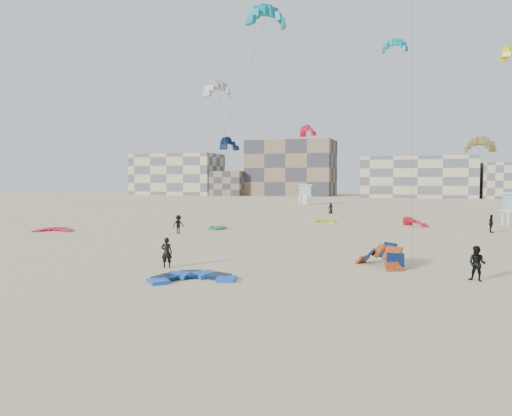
% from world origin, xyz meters
% --- Properties ---
extents(ground, '(320.00, 320.00, 0.00)m').
position_xyz_m(ground, '(0.00, 0.00, 0.00)').
color(ground, '#C6B685').
rests_on(ground, ground).
extents(kite_ground_blue, '(5.80, 5.88, 0.75)m').
position_xyz_m(kite_ground_blue, '(1.29, -1.30, 0.00)').
color(kite_ground_blue, '#0D48F8').
rests_on(kite_ground_blue, ground).
extents(kite_ground_orange, '(4.99, 4.99, 3.58)m').
position_xyz_m(kite_ground_orange, '(10.46, 6.28, 0.00)').
color(kite_ground_orange, '#D6561E').
rests_on(kite_ground_orange, ground).
extents(kite_ground_red, '(4.86, 5.01, 1.06)m').
position_xyz_m(kite_ground_red, '(-23.61, 16.55, 0.00)').
color(kite_ground_red, red).
rests_on(kite_ground_red, ground).
extents(kite_ground_green, '(4.15, 4.04, 0.58)m').
position_xyz_m(kite_ground_green, '(-8.77, 24.71, 0.00)').
color(kite_ground_green, '#21862B').
rests_on(kite_ground_green, ground).
extents(kite_ground_red_far, '(4.76, 4.74, 3.18)m').
position_xyz_m(kite_ground_red_far, '(11.69, 34.82, 0.00)').
color(kite_ground_red_far, red).
rests_on(kite_ground_red_far, ground).
extents(kite_ground_yellow, '(2.91, 3.09, 1.06)m').
position_xyz_m(kite_ground_yellow, '(0.77, 36.67, 0.00)').
color(kite_ground_yellow, '#C4CF09').
rests_on(kite_ground_yellow, ground).
extents(kitesurfer_main, '(0.78, 0.63, 1.86)m').
position_xyz_m(kitesurfer_main, '(-1.91, 1.63, 0.93)').
color(kitesurfer_main, black).
rests_on(kitesurfer_main, ground).
extents(kitesurfer_b, '(1.12, 1.02, 1.88)m').
position_xyz_m(kitesurfer_b, '(15.72, 3.42, 0.94)').
color(kitesurfer_b, black).
rests_on(kitesurfer_b, ground).
extents(kitesurfer_c, '(1.25, 1.36, 1.84)m').
position_xyz_m(kitesurfer_c, '(-10.33, 18.95, 0.92)').
color(kitesurfer_c, black).
rests_on(kitesurfer_c, ground).
extents(kitesurfer_d, '(0.59, 1.13, 1.83)m').
position_xyz_m(kitesurfer_d, '(19.22, 30.08, 0.92)').
color(kitesurfer_d, black).
rests_on(kitesurfer_d, ground).
extents(kitesurfer_e, '(0.85, 0.57, 1.70)m').
position_xyz_m(kitesurfer_e, '(-1.28, 51.99, 0.85)').
color(kitesurfer_e, black).
rests_on(kitesurfer_e, ground).
extents(kite_fly_teal_a, '(9.41, 7.27, 22.20)m').
position_xyz_m(kite_fly_teal_a, '(-2.68, 23.85, 21.76)').
color(kite_fly_teal_a, '#07759B').
rests_on(kite_fly_teal_a, ground).
extents(kite_fly_grey, '(6.60, 7.54, 16.57)m').
position_xyz_m(kite_fly_grey, '(-11.73, 32.41, 16.31)').
color(kite_fly_grey, silver).
rests_on(kite_fly_grey, ground).
extents(kite_fly_olive, '(4.77, 12.76, 9.70)m').
position_xyz_m(kite_fly_olive, '(18.66, 39.02, 9.27)').
color(kite_fly_olive, brown).
rests_on(kite_fly_olive, ground).
extents(kite_fly_yellow, '(9.66, 3.41, 22.49)m').
position_xyz_m(kite_fly_yellow, '(22.72, 51.38, 22.49)').
color(kite_fly_yellow, '#C4CF09').
rests_on(kite_fly_yellow, ground).
extents(kite_fly_navy, '(4.95, 8.22, 11.64)m').
position_xyz_m(kite_fly_navy, '(-18.01, 51.04, 11.01)').
color(kite_fly_navy, '#061B38').
rests_on(kite_fly_navy, ground).
extents(kite_fly_teal_b, '(5.24, 5.61, 27.17)m').
position_xyz_m(kite_fly_teal_b, '(7.40, 60.37, 26.99)').
color(kite_fly_teal_b, '#07759B').
rests_on(kite_fly_teal_b, ground).
extents(kite_fly_red, '(5.95, 7.27, 14.56)m').
position_xyz_m(kite_fly_red, '(-8.08, 64.76, 14.06)').
color(kite_fly_red, red).
rests_on(kite_fly_red, ground).
extents(lifeguard_tower_far, '(3.51, 6.13, 4.28)m').
position_xyz_m(lifeguard_tower_far, '(-12.13, 80.08, 2.12)').
color(lifeguard_tower_far, white).
rests_on(lifeguard_tower_far, ground).
extents(condo_west_a, '(30.00, 15.00, 14.00)m').
position_xyz_m(condo_west_a, '(-70.00, 130.00, 7.00)').
color(condo_west_a, tan).
rests_on(condo_west_a, ground).
extents(condo_west_b, '(28.00, 14.00, 18.00)m').
position_xyz_m(condo_west_b, '(-30.00, 134.00, 9.00)').
color(condo_west_b, brown).
rests_on(condo_west_b, ground).
extents(condo_mid, '(32.00, 16.00, 12.00)m').
position_xyz_m(condo_mid, '(10.00, 130.00, 6.00)').
color(condo_mid, tan).
rests_on(condo_mid, ground).
extents(condo_fill_left, '(12.00, 10.00, 8.00)m').
position_xyz_m(condo_fill_left, '(-50.00, 128.00, 4.00)').
color(condo_fill_left, brown).
rests_on(condo_fill_left, ground).
extents(condo_fill_right, '(10.00, 10.00, 10.00)m').
position_xyz_m(condo_fill_right, '(32.00, 128.00, 5.00)').
color(condo_fill_right, tan).
rests_on(condo_fill_right, ground).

